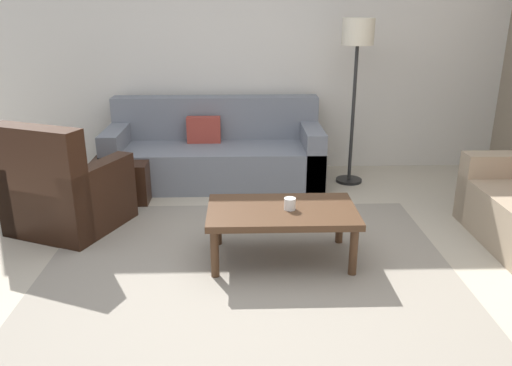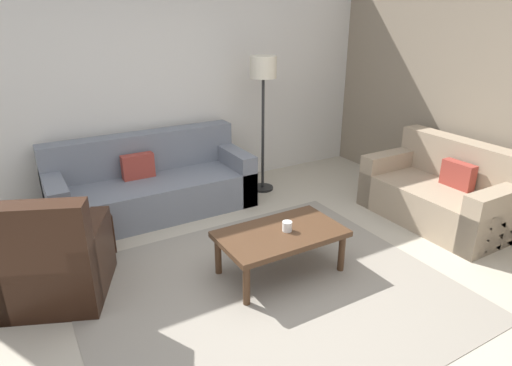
% 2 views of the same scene
% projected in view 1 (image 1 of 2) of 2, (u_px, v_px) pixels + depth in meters
% --- Properties ---
extents(ground_plane, '(8.00, 8.00, 0.00)m').
position_uv_depth(ground_plane, '(248.00, 272.00, 3.68)').
color(ground_plane, '#B2A893').
extents(rear_partition, '(6.00, 0.12, 2.80)m').
position_uv_depth(rear_partition, '(244.00, 46.00, 5.67)').
color(rear_partition, silver).
rests_on(rear_partition, ground_plane).
extents(area_rug, '(3.00, 2.61, 0.01)m').
position_uv_depth(area_rug, '(248.00, 272.00, 3.68)').
color(area_rug, gray).
rests_on(area_rug, ground_plane).
extents(couch_main, '(2.26, 0.91, 0.88)m').
position_uv_depth(couch_main, '(216.00, 153.00, 5.55)').
color(couch_main, slate).
rests_on(couch_main, ground_plane).
extents(armchair_leather, '(1.05, 1.05, 0.95)m').
position_uv_depth(armchair_leather, '(63.00, 196.00, 4.29)').
color(armchair_leather, black).
rests_on(armchair_leather, ground_plane).
extents(ottoman, '(0.56, 0.56, 0.40)m').
position_uv_depth(ottoman, '(123.00, 178.00, 5.05)').
color(ottoman, black).
rests_on(ottoman, ground_plane).
extents(coffee_table, '(1.10, 0.64, 0.41)m').
position_uv_depth(coffee_table, '(282.00, 215.00, 3.77)').
color(coffee_table, '#472D1C').
rests_on(coffee_table, ground_plane).
extents(cup, '(0.09, 0.09, 0.09)m').
position_uv_depth(cup, '(290.00, 204.00, 3.72)').
color(cup, white).
rests_on(cup, coffee_table).
extents(lamp_standing, '(0.32, 0.32, 1.71)m').
position_uv_depth(lamp_standing, '(357.00, 49.00, 5.11)').
color(lamp_standing, black).
rests_on(lamp_standing, ground_plane).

